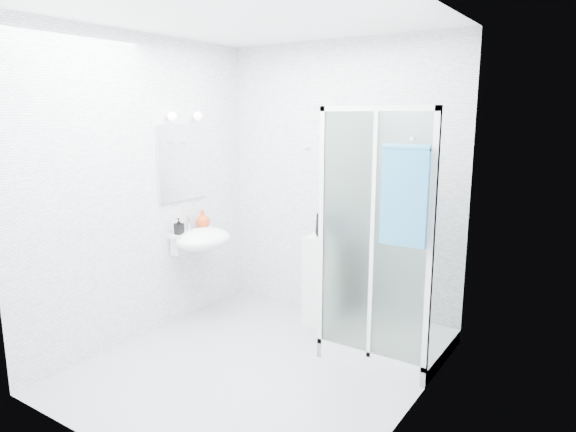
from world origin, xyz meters
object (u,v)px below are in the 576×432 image
Objects in this scene: shower_enclosure at (379,300)px; soap_dispenser_black at (179,226)px; soap_dispenser_orange at (203,219)px; shampoo_bottle_a at (322,220)px; wall_basin at (201,239)px; shampoo_bottle_b at (334,222)px; storage_cabinet at (327,280)px; hand_towel at (404,193)px.

shower_enclosure reaches higher than soap_dispenser_black.
shampoo_bottle_a is at bearing 20.18° from soap_dispenser_orange.
shampoo_bottle_a is 1.92× the size of soap_dispenser_black.
wall_basin is at bearing -52.89° from soap_dispenser_orange.
shower_enclosure reaches higher than wall_basin.
soap_dispenser_orange reaches higher than soap_dispenser_black.
soap_dispenser_orange is (-1.08, -0.40, -0.04)m from shampoo_bottle_a.
soap_dispenser_black is at bearing -145.89° from shampoo_bottle_b.
shampoo_bottle_a is at bearing -148.40° from storage_cabinet.
shampoo_bottle_a is at bearing 33.46° from soap_dispenser_black.
shampoo_bottle_a reaches higher than shampoo_bottle_b.
soap_dispenser_black is (-1.17, -0.79, -0.04)m from shampoo_bottle_b.
shower_enclosure is 2.36× the size of storage_cabinet.
shower_enclosure is 6.85× the size of shampoo_bottle_a.
shampoo_bottle_b is 1.68× the size of soap_dispenser_black.
soap_dispenser_orange is at bearing 173.53° from hand_towel.
storage_cabinet is at bearing 33.32° from soap_dispenser_black.
shampoo_bottle_b is at bearing 22.06° from soap_dispenser_orange.
soap_dispenser_orange is at bearing -174.72° from shower_enclosure.
soap_dispenser_orange is (-1.14, -0.43, 0.53)m from storage_cabinet.
hand_towel is 3.99× the size of soap_dispenser_orange.
shampoo_bottle_b is at bearing 152.73° from shower_enclosure.
soap_dispenser_black is (-1.08, -0.72, -0.05)m from shampoo_bottle_a.
shampoo_bottle_a reaches higher than wall_basin.
storage_cabinet is 5.57× the size of soap_dispenser_black.
shower_enclosure is 1.90m from soap_dispenser_black.
shampoo_bottle_b is at bearing 34.11° from soap_dispenser_black.
shampoo_bottle_a reaches higher than soap_dispenser_black.
wall_basin is 1.23m from storage_cabinet.
hand_towel reaches higher than soap_dispenser_black.
soap_dispenser_black is at bearing -145.26° from storage_cabinet.
soap_dispenser_black is at bearing -164.80° from shower_enclosure.
hand_towel is 4.64× the size of soap_dispenser_black.
shower_enclosure is 1.09m from hand_towel.
storage_cabinet is at bearing -126.67° from shampoo_bottle_b.
hand_towel is at bearing -50.93° from shower_enclosure.
shampoo_bottle_a is 0.12m from shampoo_bottle_b.
soap_dispenser_black reaches higher than storage_cabinet.
wall_basin is (-1.66, -0.32, 0.35)m from shower_enclosure.
storage_cabinet is 3.32× the size of shampoo_bottle_b.
shower_enclosure is 0.86m from shampoo_bottle_b.
shower_enclosure is 0.91m from shampoo_bottle_a.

